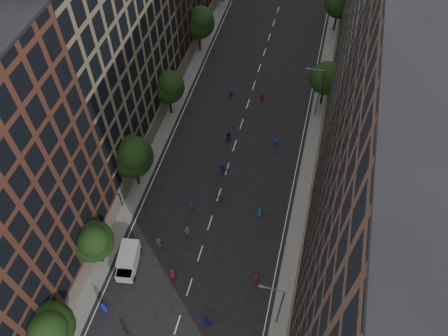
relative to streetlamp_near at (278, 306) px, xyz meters
name	(u,v)px	position (x,y,z in m)	size (l,w,h in m)	color
ground	(241,126)	(-10.37, 28.00, -5.17)	(240.00, 240.00, 0.00)	black
sidewalk_left	(181,81)	(-22.37, 35.50, -5.09)	(4.00, 105.00, 0.15)	slate
sidewalk_right	(325,106)	(1.63, 35.50, -5.09)	(4.00, 105.00, 0.15)	slate
bldg_left_b	(84,32)	(-29.37, 23.00, 11.83)	(14.00, 26.00, 34.00)	#847456
bldg_right_a	(407,240)	(8.63, 3.00, 12.83)	(14.00, 30.00, 36.00)	#473026
bldg_right_b	(404,40)	(8.63, 32.00, 11.33)	(14.00, 28.00, 33.00)	#6F675B
tree_left_0	(48,328)	(-21.38, -8.15, 0.79)	(5.20, 5.20, 8.83)	black
tree_left_1	(93,241)	(-21.39, 1.86, 0.38)	(4.80, 4.80, 8.21)	black
tree_left_2	(132,156)	(-21.36, 13.83, 1.19)	(5.60, 5.60, 9.45)	black
tree_left_3	(168,86)	(-21.38, 27.85, 0.65)	(5.00, 5.00, 8.58)	black
tree_left_4	(200,22)	(-21.37, 43.84, 0.93)	(5.40, 5.40, 9.08)	black
tree_right_a	(328,77)	(1.02, 35.85, 0.46)	(5.00, 5.00, 8.39)	black
tree_right_b	(341,2)	(1.02, 55.85, 0.79)	(5.20, 5.20, 8.83)	black
streetlamp_near	(278,306)	(0.00, 0.00, 0.00)	(2.64, 0.22, 9.06)	#595B60
streetlamp_far	(318,91)	(0.00, 33.00, 0.00)	(2.64, 0.22, 9.06)	#595B60
cargo_van	(128,260)	(-18.19, 2.36, -3.85)	(2.91, 4.97, 2.50)	#B8B7BA
skater_0	(104,307)	(-18.77, -3.50, -4.23)	(0.92, 0.60, 1.88)	#1C16B6
skater_4	(126,255)	(-18.87, 3.18, -4.38)	(0.92, 0.39, 1.58)	#151EB1
skater_5	(206,322)	(-7.21, -2.11, -4.32)	(1.58, 0.50, 1.70)	#1329A1
skater_6	(173,274)	(-12.59, 2.18, -4.24)	(0.91, 0.59, 1.86)	maroon
skater_7	(256,279)	(-2.99, 4.07, -4.24)	(0.68, 0.45, 1.86)	maroon
skater_8	(187,231)	(-12.71, 8.17, -4.39)	(0.75, 0.59, 1.55)	#BBBBB7
skater_9	(159,243)	(-15.52, 5.66, -4.34)	(1.08, 0.62, 1.67)	#434248
skater_10	(220,200)	(-9.89, 13.72, -4.32)	(0.99, 0.41, 1.69)	#237523
skater_11	(223,169)	(-10.80, 18.61, -4.23)	(1.74, 0.55, 1.87)	#123E98
skater_12	(260,213)	(-4.34, 13.09, -4.38)	(0.77, 0.50, 1.57)	blue
skater_13	(191,207)	(-13.20, 11.71, -4.34)	(0.61, 0.40, 1.67)	#134DA1
skater_14	(228,137)	(-11.59, 24.59, -4.22)	(0.93, 0.72, 1.90)	navy
skater_15	(276,143)	(-4.50, 25.36, -4.33)	(1.08, 0.62, 1.68)	navy
skater_16	(231,95)	(-13.29, 33.61, -4.40)	(0.90, 0.38, 1.54)	#153FAC
skater_17	(262,97)	(-8.44, 34.32, -4.42)	(1.39, 0.44, 1.50)	#AC341C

